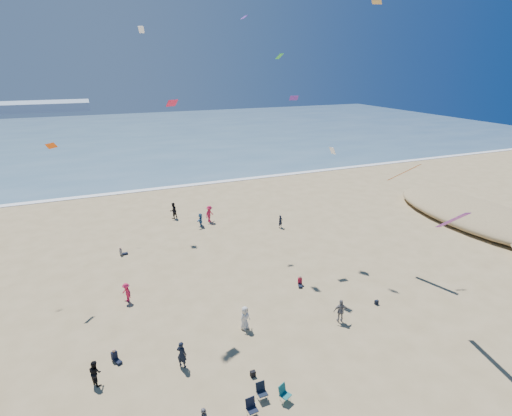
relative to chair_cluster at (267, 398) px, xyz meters
name	(u,v)px	position (x,y,z in m)	size (l,w,h in m)	color
ocean	(117,136)	(-0.50, 92.11, -0.47)	(220.00, 100.00, 0.06)	#476B84
surf_line	(145,190)	(-0.50, 42.11, -0.46)	(220.00, 1.20, 0.08)	white
standing_flyers	(207,278)	(0.45, 12.86, 0.37)	(20.54, 43.94, 1.93)	gray
seated_group	(238,352)	(-0.15, 4.10, -0.08)	(15.69, 31.57, 0.84)	silver
chair_cluster	(267,398)	(0.00, 0.00, 0.00)	(2.72, 1.43, 1.00)	black
white_tote	(252,406)	(-0.80, 0.11, -0.30)	(0.35, 0.20, 0.40)	white
black_backpack	(253,374)	(0.11, 2.25, -0.31)	(0.30, 0.22, 0.38)	black
navy_bag	(377,302)	(11.59, 5.55, -0.33)	(0.28, 0.18, 0.34)	black
kites_aloft	(325,104)	(8.37, 9.24, 14.08)	(38.01, 48.20, 28.49)	#E34405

